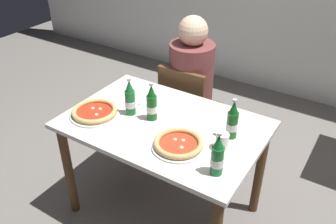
# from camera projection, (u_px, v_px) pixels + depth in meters

# --- Properties ---
(ground_plane) EXTENTS (8.00, 8.00, 0.00)m
(ground_plane) POSITION_uv_depth(u_px,v_px,m) (164.00, 209.00, 2.57)
(ground_plane) COLOR slate
(dining_table_main) EXTENTS (1.20, 0.80, 0.75)m
(dining_table_main) POSITION_uv_depth(u_px,v_px,m) (164.00, 138.00, 2.23)
(dining_table_main) COLOR silver
(dining_table_main) RESTS_ON ground_plane
(chair_behind_table) EXTENTS (0.41, 0.41, 0.85)m
(chair_behind_table) POSITION_uv_depth(u_px,v_px,m) (187.00, 108.00, 2.83)
(chair_behind_table) COLOR brown
(chair_behind_table) RESTS_ON ground_plane
(diner_seated) EXTENTS (0.34, 0.34, 1.21)m
(diner_seated) POSITION_uv_depth(u_px,v_px,m) (190.00, 94.00, 2.81)
(diner_seated) COLOR #2D3342
(diner_seated) RESTS_ON ground_plane
(pizza_margherita_near) EXTENTS (0.30, 0.30, 0.04)m
(pizza_margherita_near) POSITION_uv_depth(u_px,v_px,m) (178.00, 144.00, 1.96)
(pizza_margherita_near) COLOR white
(pizza_margherita_near) RESTS_ON dining_table_main
(pizza_marinara_far) EXTENTS (0.31, 0.31, 0.04)m
(pizza_marinara_far) POSITION_uv_depth(u_px,v_px,m) (95.00, 112.00, 2.23)
(pizza_marinara_far) COLOR white
(pizza_marinara_far) RESTS_ON dining_table_main
(beer_bottle_left) EXTENTS (0.07, 0.07, 0.25)m
(beer_bottle_left) POSITION_uv_depth(u_px,v_px,m) (232.00, 121.00, 1.99)
(beer_bottle_left) COLOR #14591E
(beer_bottle_left) RESTS_ON dining_table_main
(beer_bottle_center) EXTENTS (0.07, 0.07, 0.25)m
(beer_bottle_center) POSITION_uv_depth(u_px,v_px,m) (217.00, 157.00, 1.73)
(beer_bottle_center) COLOR #196B2D
(beer_bottle_center) RESTS_ON dining_table_main
(beer_bottle_right) EXTENTS (0.07, 0.07, 0.25)m
(beer_bottle_right) POSITION_uv_depth(u_px,v_px,m) (152.00, 104.00, 2.16)
(beer_bottle_right) COLOR #14591E
(beer_bottle_right) RESTS_ON dining_table_main
(beer_bottle_extra) EXTENTS (0.07, 0.07, 0.25)m
(beer_bottle_extra) POSITION_uv_depth(u_px,v_px,m) (130.00, 99.00, 2.20)
(beer_bottle_extra) COLOR #196B2D
(beer_bottle_extra) RESTS_ON dining_table_main
(napkin_with_cutlery) EXTENTS (0.22, 0.22, 0.01)m
(napkin_with_cutlery) POSITION_uv_depth(u_px,v_px,m) (140.00, 97.00, 2.43)
(napkin_with_cutlery) COLOR white
(napkin_with_cutlery) RESTS_ON dining_table_main
(paper_cup) EXTENTS (0.07, 0.07, 0.09)m
(paper_cup) POSITION_uv_depth(u_px,v_px,m) (222.00, 141.00, 1.93)
(paper_cup) COLOR white
(paper_cup) RESTS_ON dining_table_main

